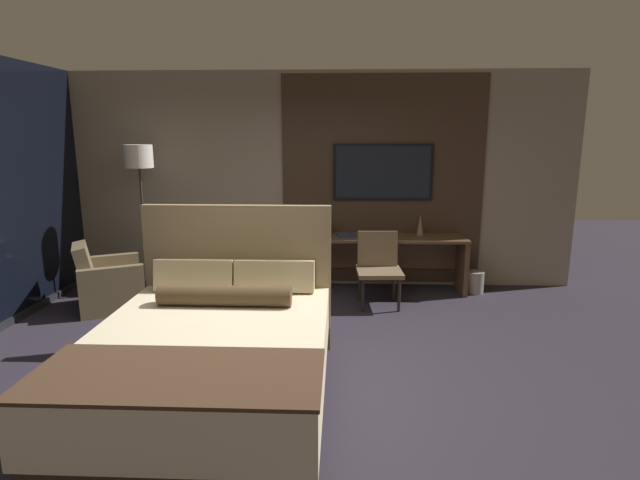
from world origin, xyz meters
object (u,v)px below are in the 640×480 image
(waste_bin, at_px, (475,282))
(floor_lamp, at_px, (140,169))
(desk_chair, at_px, (378,263))
(vase_tall, at_px, (420,225))
(tv, at_px, (383,172))
(bed, at_px, (213,357))
(desk, at_px, (382,252))
(armchair_by_window, at_px, (109,285))
(book, at_px, (346,235))
(vase_short, at_px, (326,228))

(waste_bin, bearing_deg, floor_lamp, -177.90)
(desk_chair, bearing_deg, vase_tall, 44.12)
(tv, distance_m, vase_tall, 0.84)
(bed, distance_m, desk, 3.23)
(tv, xyz_separation_m, waste_bin, (1.19, -0.29, -1.38))
(armchair_by_window, bearing_deg, book, -101.56)
(desk, relative_size, tv, 1.64)
(desk, relative_size, vase_tall, 7.88)
(bed, bearing_deg, armchair_by_window, 130.78)
(floor_lamp, distance_m, book, 2.70)
(floor_lamp, xyz_separation_m, vase_tall, (3.51, 0.31, -0.73))
(bed, relative_size, desk, 1.04)
(bed, bearing_deg, vase_short, 75.34)
(bed, xyz_separation_m, vase_short, (0.76, 2.91, 0.44))
(desk_chair, distance_m, book, 0.66)
(bed, height_order, waste_bin, bed)
(tv, height_order, armchair_by_window, tv)
(vase_short, bearing_deg, vase_tall, 1.14)
(waste_bin, bearing_deg, vase_short, 176.19)
(bed, relative_size, book, 8.50)
(vase_short, xyz_separation_m, book, (0.26, -0.10, -0.07))
(floor_lamp, xyz_separation_m, book, (2.55, 0.18, -0.85))
(desk_chair, bearing_deg, waste_bin, 17.02)
(bed, bearing_deg, vase_tall, 56.10)
(floor_lamp, relative_size, waste_bin, 6.70)
(bed, bearing_deg, desk_chair, 58.91)
(tv, xyz_separation_m, vase_short, (-0.72, -0.16, -0.72))
(desk_chair, distance_m, armchair_by_window, 3.18)
(waste_bin, bearing_deg, armchair_by_window, -170.44)
(tv, relative_size, desk_chair, 1.49)
(armchair_by_window, height_order, vase_tall, vase_tall)
(bed, xyz_separation_m, vase_tall, (1.97, 2.94, 0.49))
(armchair_by_window, bearing_deg, bed, -166.29)
(bed, relative_size, vase_tall, 8.22)
(tv, relative_size, floor_lamp, 0.69)
(tv, bearing_deg, floor_lamp, -171.58)
(book, relative_size, waste_bin, 0.92)
(vase_tall, relative_size, vase_short, 1.65)
(armchair_by_window, relative_size, waste_bin, 3.42)
(desk, bearing_deg, vase_short, 175.85)
(floor_lamp, distance_m, waste_bin, 4.45)
(tv, relative_size, book, 4.97)
(desk, relative_size, armchair_by_window, 2.20)
(bed, relative_size, waste_bin, 7.86)
(desk_chair, xyz_separation_m, vase_short, (-0.64, 0.59, 0.30))
(book, distance_m, waste_bin, 1.76)
(desk, xyz_separation_m, desk_chair, (-0.09, -0.54, 0.00))
(armchair_by_window, distance_m, waste_bin, 4.50)
(vase_tall, height_order, book, vase_tall)
(bed, xyz_separation_m, desk_chair, (1.40, 2.32, 0.14))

